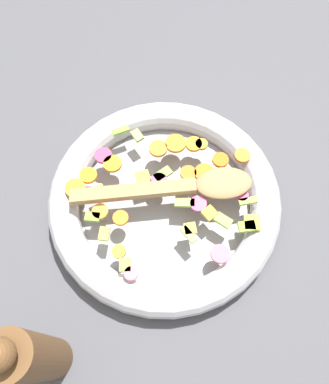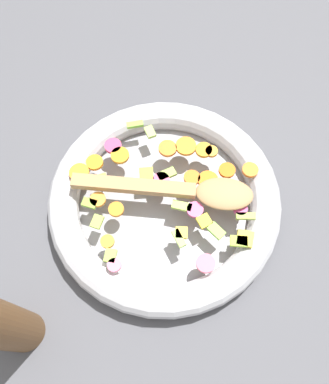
% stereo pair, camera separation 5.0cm
% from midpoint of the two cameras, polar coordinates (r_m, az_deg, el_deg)
% --- Properties ---
extents(ground_plane, '(4.00, 4.00, 0.00)m').
position_cam_midpoint_polar(ground_plane, '(0.64, 2.23, -2.09)').
color(ground_plane, '#4C4C51').
extents(skillet, '(0.38, 0.38, 0.05)m').
position_cam_midpoint_polar(skillet, '(0.62, 2.31, -1.30)').
color(skillet, gray).
rests_on(skillet, ground_plane).
extents(chopped_vegetables, '(0.29, 0.31, 0.01)m').
position_cam_midpoint_polar(chopped_vegetables, '(0.60, 2.65, 0.72)').
color(chopped_vegetables, orange).
rests_on(chopped_vegetables, skillet).
extents(wooden_spoon, '(0.14, 0.28, 0.01)m').
position_cam_midpoint_polar(wooden_spoon, '(0.59, 5.18, 0.08)').
color(wooden_spoon, '#A87F51').
rests_on(wooden_spoon, chopped_vegetables).
extents(pepper_mill, '(0.06, 0.06, 0.22)m').
position_cam_midpoint_polar(pepper_mill, '(0.53, -21.18, -18.68)').
color(pepper_mill, brown).
rests_on(pepper_mill, ground_plane).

